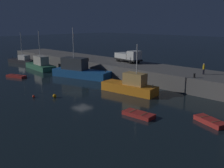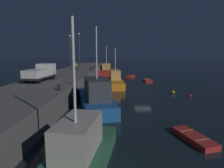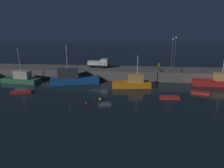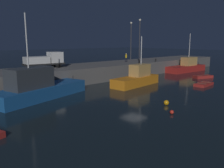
% 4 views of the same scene
% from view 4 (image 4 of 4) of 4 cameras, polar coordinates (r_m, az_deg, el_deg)
% --- Properties ---
extents(ground_plane, '(320.00, 320.00, 0.00)m').
position_cam_4_polar(ground_plane, '(26.12, 5.52, -3.20)').
color(ground_plane, black).
extents(pier_quay, '(77.90, 8.10, 2.38)m').
position_cam_4_polar(pier_quay, '(36.20, -10.33, 2.46)').
color(pier_quay, '#5B5956').
rests_on(pier_quay, ground).
extents(fishing_trawler_red, '(10.48, 3.45, 7.87)m').
position_cam_4_polar(fishing_trawler_red, '(50.34, 18.23, 4.10)').
color(fishing_trawler_red, red).
rests_on(fishing_trawler_red, ground).
extents(fishing_boat_blue, '(11.62, 6.13, 9.04)m').
position_cam_4_polar(fishing_boat_blue, '(26.08, -18.01, -0.85)').
color(fishing_boat_blue, '#195193').
rests_on(fishing_boat_blue, ground).
extents(fishing_boat_orange, '(8.58, 3.46, 6.97)m').
position_cam_4_polar(fishing_boat_orange, '(32.88, 6.25, 1.47)').
color(fishing_boat_orange, orange).
rests_on(fishing_boat_orange, ground).
extents(rowboat_white_mid, '(3.57, 1.72, 0.45)m').
position_cam_4_polar(rowboat_white_mid, '(34.99, 22.07, -0.06)').
color(rowboat_white_mid, '#B22823').
rests_on(rowboat_white_mid, ground).
extents(dinghy_red_small, '(3.66, 2.45, 0.52)m').
position_cam_4_polar(dinghy_red_small, '(42.19, 21.88, 1.70)').
color(dinghy_red_small, '#B22823').
rests_on(dinghy_red_small, ground).
extents(mooring_buoy_near, '(0.51, 0.51, 0.51)m').
position_cam_4_polar(mooring_buoy_near, '(23.18, 13.50, -4.59)').
color(mooring_buoy_near, orange).
rests_on(mooring_buoy_near, ground).
extents(mooring_buoy_mid, '(0.36, 0.36, 0.36)m').
position_cam_4_polar(mooring_buoy_mid, '(20.53, 14.80, -6.84)').
color(mooring_buoy_mid, red).
rests_on(mooring_buoy_mid, ground).
extents(lamp_post_west, '(0.44, 0.44, 7.75)m').
position_cam_4_polar(lamp_post_west, '(47.28, 4.80, 11.44)').
color(lamp_post_west, '#38383D').
rests_on(lamp_post_west, pier_quay).
extents(lamp_post_east, '(0.44, 0.44, 8.19)m').
position_cam_4_polar(lamp_post_east, '(46.08, 6.97, 11.70)').
color(lamp_post_east, '#38383D').
rests_on(lamp_post_east, pier_quay).
extents(utility_truck, '(6.06, 2.91, 2.31)m').
position_cam_4_polar(utility_truck, '(35.27, -16.47, 5.83)').
color(utility_truck, black).
rests_on(utility_truck, pier_quay).
extents(dockworker, '(0.43, 0.43, 1.66)m').
position_cam_4_polar(dockworker, '(43.43, 3.57, 6.78)').
color(dockworker, black).
rests_on(dockworker, pier_quay).
extents(bollard_west, '(0.28, 0.28, 0.57)m').
position_cam_4_polar(bollard_west, '(45.14, 10.93, 5.91)').
color(bollard_west, black).
rests_on(bollard_west, pier_quay).
extents(bollard_central, '(0.28, 0.28, 0.62)m').
position_cam_4_polar(bollard_central, '(41.45, 6.89, 5.66)').
color(bollard_central, black).
rests_on(bollard_central, pier_quay).
extents(bollard_east, '(0.28, 0.28, 0.61)m').
position_cam_4_polar(bollard_east, '(28.67, -24.26, 2.61)').
color(bollard_east, black).
rests_on(bollard_east, pier_quay).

